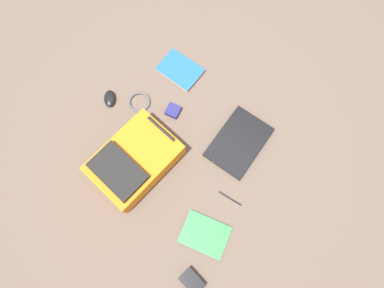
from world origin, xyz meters
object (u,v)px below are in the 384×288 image
book_red (205,234)px  computer_mouse (110,99)px  power_brick (192,282)px  cable_coil (139,102)px  laptop (239,142)px  pen_black (230,198)px  backpack (134,161)px  book_manual (180,70)px  earbud_pouch (173,111)px

book_red → computer_mouse: (-0.24, -0.89, 0.01)m
computer_mouse → power_brick: bearing=-68.4°
computer_mouse → cable_coil: size_ratio=0.82×
laptop → pen_black: bearing=28.6°
backpack → power_brick: 0.67m
backpack → power_brick: (0.26, 0.61, -0.05)m
book_red → cable_coil: size_ratio=2.11×
computer_mouse → cable_coil: 0.17m
book_manual → backpack: bearing=17.1°
book_manual → computer_mouse: 0.45m
cable_coil → pen_black: size_ratio=0.94×
cable_coil → earbud_pouch: earbud_pouch is taller
pen_black → cable_coil: bearing=-98.1°
laptop → cable_coil: 0.61m
laptop → cable_coil: laptop is taller
laptop → pen_black: 0.31m
power_brick → cable_coil: bearing=-122.8°
computer_mouse → pen_black: size_ratio=0.77×
book_red → pen_black: book_red is taller
laptop → earbud_pouch: laptop is taller
book_manual → earbud_pouch: 0.27m
computer_mouse → cable_coil: (-0.09, 0.14, -0.01)m
laptop → cable_coil: size_ratio=2.87×
cable_coil → pen_black: (0.11, 0.74, -0.00)m
book_manual → power_brick: bearing=42.9°
earbud_pouch → cable_coil: bearing=-66.6°
backpack → pen_black: size_ratio=3.41×
laptop → book_red: bearing=17.8°
cable_coil → earbud_pouch: size_ratio=1.72×
laptop → book_red: 0.53m
book_manual → book_red: 0.95m
book_manual → earbud_pouch: bearing=31.4°
backpack → pen_black: 0.54m
earbud_pouch → book_manual: bearing=-148.6°
backpack → cable_coil: size_ratio=3.62×
computer_mouse → cable_coil: bearing=-10.4°
earbud_pouch → computer_mouse: bearing=-62.0°
cable_coil → earbud_pouch: (-0.08, 0.19, 0.01)m
book_red → backpack: bearing=-95.6°
book_red → computer_mouse: bearing=-104.9°
cable_coil → earbud_pouch: bearing=113.4°
power_brick → pen_black: size_ratio=0.83×
book_manual → pen_black: book_manual is taller
book_red → laptop: bearing=-162.2°
book_manual → pen_black: size_ratio=1.84×
book_red → cable_coil: bearing=-113.9°
backpack → power_brick: bearing=66.9°
computer_mouse → book_manual: bearing=20.5°
book_red → cable_coil: 0.82m
book_red → computer_mouse: 0.92m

